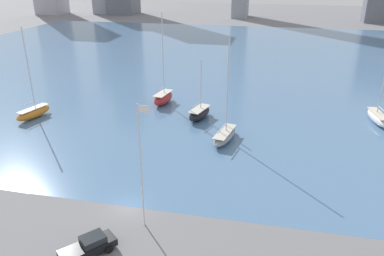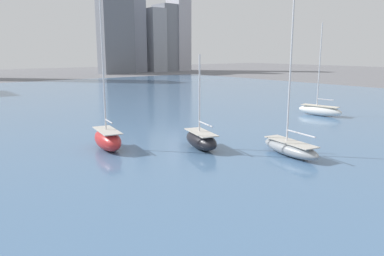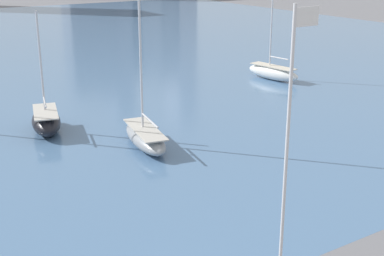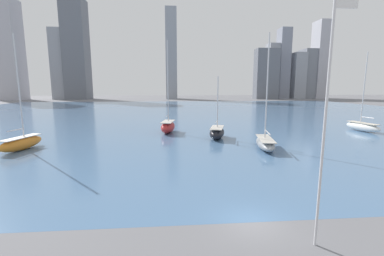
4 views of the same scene
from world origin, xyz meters
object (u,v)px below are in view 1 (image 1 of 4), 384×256
Objects in this scene: sailboat_gray at (225,135)px; sailboat_orange at (34,112)px; sailboat_black at (199,113)px; flag_pole at (141,164)px; parked_pickup_black at (89,246)px; sailboat_red at (163,98)px; sailboat_white at (378,117)px.

sailboat_gray is 33.94m from sailboat_orange.
sailboat_black is 28.98m from sailboat_orange.
sailboat_orange is (-28.59, 24.08, -6.03)m from flag_pole.
sailboat_black reaches higher than parked_pickup_black.
sailboat_white is at bearing 7.67° from sailboat_red.
sailboat_gray reaches higher than parked_pickup_black.
flag_pole is 0.87× the size of sailboat_white.
sailboat_red reaches higher than parked_pickup_black.
sailboat_black is 2.02× the size of parked_pickup_black.
sailboat_red is at bearing 145.35° from sailboat_gray.
sailboat_gray is at bearing 112.22° from parked_pickup_black.
sailboat_black is 0.66× the size of sailboat_orange.
sailboat_red is at bearing 169.91° from sailboat_white.
sailboat_gray is 28.44m from parked_pickup_black.
flag_pole is at bearing -66.82° from sailboat_red.
sailboat_orange is (-33.87, 2.18, 0.16)m from sailboat_gray.
sailboat_red is 41.34m from parked_pickup_black.
sailboat_orange is (-28.40, -5.75, 0.05)m from sailboat_black.
sailboat_white is at bearing 24.29° from sailboat_black.
flag_pole is 37.86m from sailboat_orange.
sailboat_white is 0.89× the size of sailboat_red.
sailboat_red is at bearing 103.32° from flag_pole.
sailboat_red is 3.33× the size of parked_pickup_black.
sailboat_orange is at bearing -172.82° from sailboat_gray.
sailboat_white is 51.71m from parked_pickup_black.
parked_pickup_black is at bearing -80.16° from sailboat_black.
flag_pole is 2.58× the size of parked_pickup_black.
sailboat_red reaches higher than sailboat_white.
sailboat_orange reaches higher than sailboat_white.
sailboat_orange is at bearing 170.99° from parked_pickup_black.
sailboat_red is 23.32m from sailboat_orange.
sailboat_gray reaches higher than sailboat_black.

